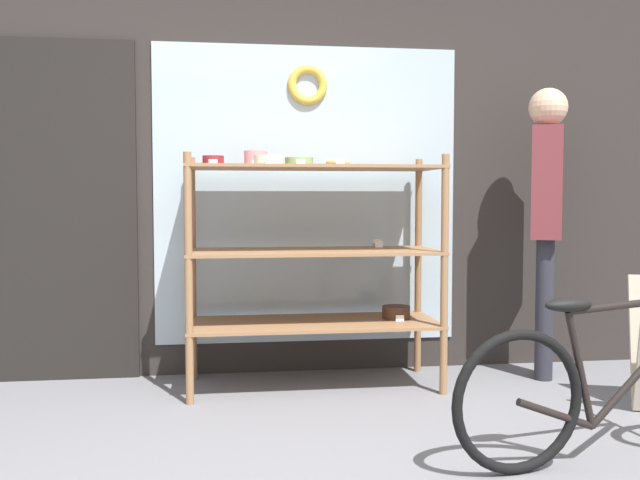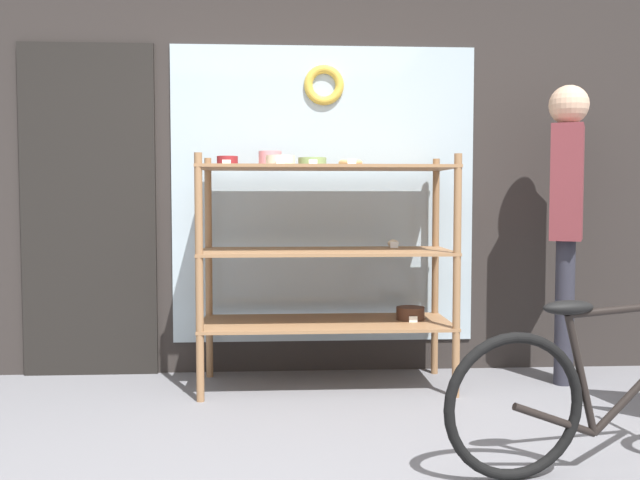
# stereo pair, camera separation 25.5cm
# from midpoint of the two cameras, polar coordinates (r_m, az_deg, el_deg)

# --- Properties ---
(storefront_facade) EXTENTS (5.87, 0.13, 3.64)m
(storefront_facade) POSITION_cam_midpoint_polar(r_m,az_deg,el_deg) (4.68, -1.02, 11.31)
(storefront_facade) COLOR #2D2826
(storefront_facade) RESTS_ON ground_plane
(display_case) EXTENTS (1.48, 0.59, 1.42)m
(display_case) POSITION_cam_midpoint_polar(r_m,az_deg,el_deg) (4.23, 2.13, -0.43)
(display_case) COLOR #8E6642
(display_case) RESTS_ON ground_plane
(bicycle) EXTENTS (1.61, 0.46, 0.73)m
(bicycle) POSITION_cam_midpoint_polar(r_m,az_deg,el_deg) (3.32, 25.38, -10.97)
(bicycle) COLOR black
(bicycle) RESTS_ON ground_plane
(pedestrian) EXTENTS (0.30, 0.37, 1.81)m
(pedestrian) POSITION_cam_midpoint_polar(r_m,az_deg,el_deg) (4.61, 20.66, 2.58)
(pedestrian) COLOR #282833
(pedestrian) RESTS_ON ground_plane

